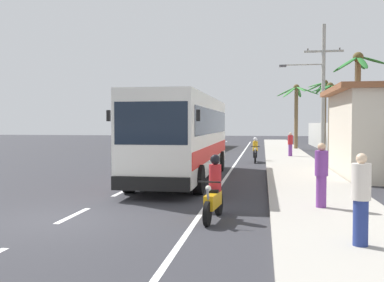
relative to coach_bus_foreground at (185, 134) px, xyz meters
name	(u,v)px	position (x,y,z in m)	size (l,w,h in m)	color
ground_plane	(65,220)	(-1.58, -8.58, -2.02)	(160.00, 160.00, 0.00)	#303035
sidewalk_kerb	(302,176)	(5.22, 1.42, -1.95)	(3.20, 90.00, 0.14)	#A8A399
lane_markings	(213,166)	(0.53, 6.37, -2.01)	(3.49, 71.74, 0.01)	white
boundary_wall	(369,146)	(9.02, 5.42, -0.74)	(0.24, 60.00, 2.56)	#B2B2AD
coach_bus_foreground	(185,134)	(0.00, 0.00, 0.00)	(3.04, 11.75, 3.88)	silver
coach_bus_far_lane	(195,129)	(-3.40, 25.02, -0.05)	(3.35, 12.06, 3.78)	gold
motorcycle_beside_bus	(255,152)	(2.95, 9.01, -1.37)	(0.56, 1.96, 1.60)	black
motorcycle_trailing	(214,194)	(2.20, -7.96, -1.35)	(0.56, 1.96, 1.67)	black
pedestrian_near_kerb	(321,174)	(5.03, -6.54, -0.94)	(0.36, 0.36, 1.79)	#75388E
pedestrian_midwalk	(290,144)	(5.39, 13.04, -0.99)	(0.36, 0.36, 1.71)	#75388E
pedestrian_far_walk	(361,197)	(5.27, -10.36, -0.96)	(0.36, 0.36, 1.76)	navy
utility_pole_mid	(321,89)	(7.07, 9.64, 2.63)	(3.96, 0.24, 8.73)	#9E9E99
palm_nearest	(330,100)	(8.76, 17.57, 2.39)	(2.96, 2.79, 5.80)	brown
palm_second	(358,89)	(8.51, 5.96, 2.33)	(2.89, 2.91, 6.36)	brown
palm_third	(296,105)	(6.52, 23.11, 2.22)	(3.97, 4.06, 6.18)	brown
palm_fourth	(324,100)	(8.79, 21.00, 2.56)	(3.31, 3.05, 6.36)	brown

